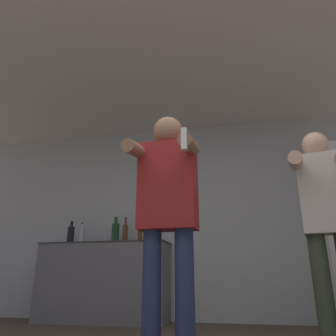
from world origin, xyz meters
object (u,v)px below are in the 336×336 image
(bottle_amber_bourbon, at_px, (71,234))
(bottle_dark_rum, at_px, (115,232))
(bottle_tall_gin, at_px, (140,234))
(person_woman_foreground, at_px, (168,205))
(bottle_clear_vodka, at_px, (125,233))
(person_man_side, at_px, (326,215))
(bottle_brown_liquor, at_px, (81,236))

(bottle_amber_bourbon, bearing_deg, bottle_dark_rum, 0.00)
(bottle_tall_gin, distance_m, person_woman_foreground, 2.02)
(bottle_dark_rum, bearing_deg, person_woman_foreground, -59.97)
(bottle_clear_vodka, xyz_separation_m, bottle_tall_gin, (0.20, 0.00, -0.02))
(bottle_clear_vodka, distance_m, bottle_dark_rum, 0.13)
(bottle_clear_vodka, bearing_deg, person_woman_foreground, -63.10)
(bottle_clear_vodka, height_order, person_man_side, person_man_side)
(bottle_dark_rum, height_order, person_man_side, person_man_side)
(bottle_dark_rum, bearing_deg, person_man_side, -32.76)
(bottle_brown_liquor, bearing_deg, person_man_side, -27.90)
(bottle_amber_bourbon, xyz_separation_m, bottle_tall_gin, (0.95, -0.00, -0.02))
(bottle_brown_liquor, relative_size, person_man_side, 0.17)
(bottle_clear_vodka, bearing_deg, bottle_dark_rum, 180.00)
(bottle_amber_bourbon, distance_m, bottle_clear_vodka, 0.75)
(bottle_brown_liquor, relative_size, bottle_tall_gin, 0.96)
(bottle_dark_rum, xyz_separation_m, person_woman_foreground, (1.08, -1.87, -0.09))
(bottle_brown_liquor, xyz_separation_m, person_woman_foreground, (1.55, -1.87, -0.05))
(bottle_amber_bourbon, bearing_deg, person_man_side, -26.60)
(person_woman_foreground, xyz_separation_m, person_man_side, (1.10, 0.47, -0.02))
(bottle_clear_vodka, distance_m, person_woman_foreground, 2.10)
(bottle_dark_rum, distance_m, person_woman_foreground, 2.16)
(bottle_brown_liquor, bearing_deg, bottle_dark_rum, 0.00)
(bottle_brown_liquor, distance_m, person_man_side, 3.00)
(bottle_dark_rum, bearing_deg, bottle_clear_vodka, -0.00)
(bottle_dark_rum, height_order, bottle_tall_gin, bottle_dark_rum)
(bottle_brown_liquor, relative_size, bottle_dark_rum, 0.76)
(bottle_clear_vodka, bearing_deg, bottle_amber_bourbon, 180.00)
(bottle_dark_rum, bearing_deg, bottle_tall_gin, -0.00)
(bottle_amber_bourbon, height_order, bottle_clear_vodka, bottle_clear_vodka)
(bottle_amber_bourbon, distance_m, bottle_tall_gin, 0.95)
(bottle_brown_liquor, xyz_separation_m, bottle_dark_rum, (0.47, 0.00, 0.04))
(bottle_tall_gin, height_order, person_man_side, person_man_side)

